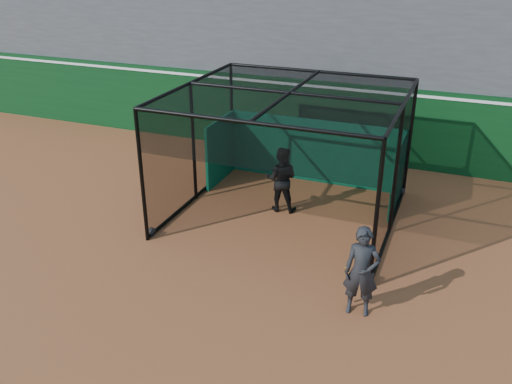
% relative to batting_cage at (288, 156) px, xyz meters
% --- Properties ---
extents(ground, '(120.00, 120.00, 0.00)m').
position_rel_batting_cage_xyz_m(ground, '(-0.40, -3.83, -1.62)').
color(ground, brown).
rests_on(ground, ground).
extents(outfield_wall, '(50.00, 0.50, 2.50)m').
position_rel_batting_cage_xyz_m(outfield_wall, '(-0.40, 4.67, -0.34)').
color(outfield_wall, '#093514').
rests_on(outfield_wall, ground).
extents(grandstand, '(50.00, 7.85, 8.95)m').
position_rel_batting_cage_xyz_m(grandstand, '(-0.40, 8.44, 2.85)').
color(grandstand, '#4C4C4F').
rests_on(grandstand, ground).
extents(batting_cage, '(5.44, 5.14, 3.26)m').
position_rel_batting_cage_xyz_m(batting_cage, '(0.00, 0.00, 0.00)').
color(batting_cage, black).
rests_on(batting_cage, ground).
extents(batter, '(0.95, 0.79, 1.76)m').
position_rel_batting_cage_xyz_m(batter, '(-0.24, 0.20, -0.74)').
color(batter, black).
rests_on(batter, ground).
extents(on_deck_player, '(0.72, 0.52, 1.83)m').
position_rel_batting_cage_xyz_m(on_deck_player, '(2.63, -3.43, -0.71)').
color(on_deck_player, black).
rests_on(on_deck_player, ground).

